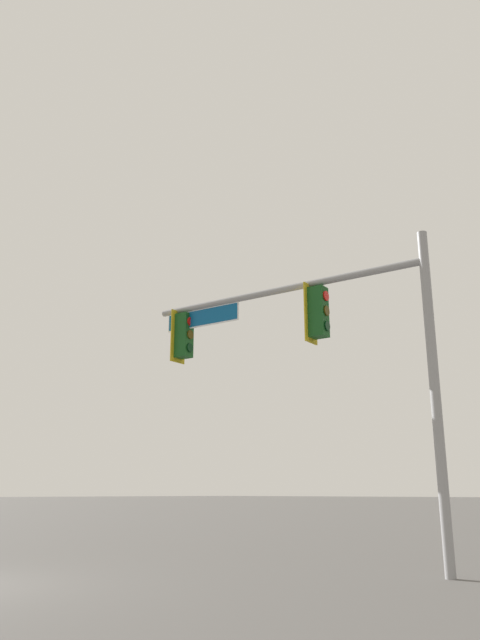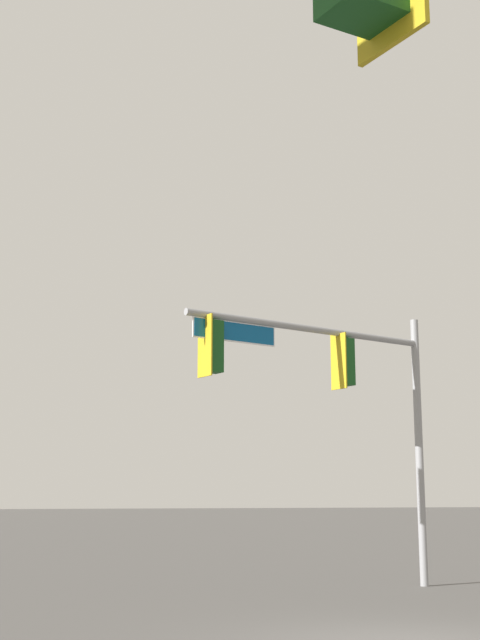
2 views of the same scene
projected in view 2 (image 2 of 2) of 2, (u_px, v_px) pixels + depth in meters
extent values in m
cylinder|color=gray|center=(419.00, 449.00, 21.66)|extent=(0.19, 0.19, 6.42)
cylinder|color=gray|center=(311.00, 329.00, 20.29)|extent=(6.62, 1.34, 0.16)
cube|color=gold|center=(339.00, 361.00, 20.61)|extent=(0.12, 0.52, 1.30)
cube|color=#144719|center=(345.00, 362.00, 20.72)|extent=(0.41, 0.38, 1.10)
cylinder|color=#144719|center=(344.00, 336.00, 20.84)|extent=(0.04, 0.04, 0.12)
cylinder|color=red|center=(351.00, 349.00, 20.90)|extent=(0.07, 0.22, 0.22)
cylinder|color=#392D05|center=(351.00, 363.00, 20.83)|extent=(0.07, 0.22, 0.22)
cylinder|color=black|center=(352.00, 377.00, 20.77)|extent=(0.07, 0.22, 0.22)
cube|color=gold|center=(205.00, 346.00, 18.54)|extent=(0.12, 0.52, 1.30)
cube|color=#144719|center=(213.00, 347.00, 18.64)|extent=(0.41, 0.38, 1.10)
cylinder|color=#144719|center=(213.00, 318.00, 18.77)|extent=(0.04, 0.04, 0.12)
cylinder|color=red|center=(221.00, 332.00, 18.82)|extent=(0.07, 0.22, 0.22)
cylinder|color=#392D05|center=(221.00, 347.00, 18.76)|extent=(0.07, 0.22, 0.22)
cylinder|color=black|center=(221.00, 363.00, 18.69)|extent=(0.07, 0.22, 0.22)
cube|color=#0A4C7F|center=(235.00, 332.00, 19.04)|extent=(2.04, 0.41, 0.39)
cube|color=white|center=(235.00, 332.00, 19.04)|extent=(2.10, 0.40, 0.45)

